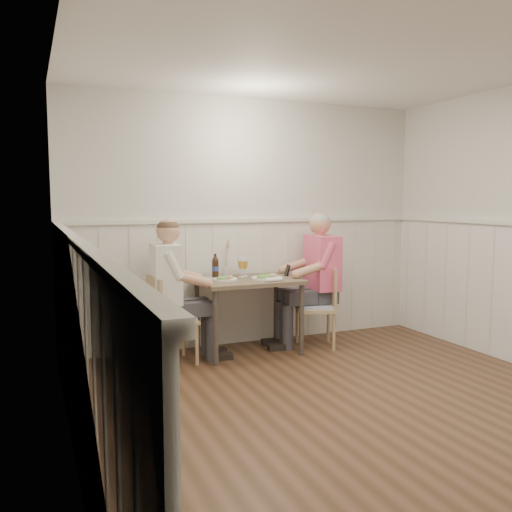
# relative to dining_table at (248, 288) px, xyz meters

# --- Properties ---
(ground_plane) EXTENTS (4.50, 4.50, 0.00)m
(ground_plane) POSITION_rel_dining_table_xyz_m (0.19, -1.84, -0.65)
(ground_plane) COLOR #442D1B
(room_shell) EXTENTS (4.04, 4.54, 2.60)m
(room_shell) POSITION_rel_dining_table_xyz_m (0.19, -1.84, 0.86)
(room_shell) COLOR silver
(room_shell) RESTS_ON ground
(wainscot) EXTENTS (4.00, 4.49, 1.34)m
(wainscot) POSITION_rel_dining_table_xyz_m (0.19, -1.15, 0.04)
(wainscot) COLOR silver
(wainscot) RESTS_ON ground
(dining_table) EXTENTS (0.99, 0.70, 0.75)m
(dining_table) POSITION_rel_dining_table_xyz_m (0.00, 0.00, 0.00)
(dining_table) COLOR brown
(dining_table) RESTS_ON ground
(chair_right) EXTENTS (0.51, 0.51, 0.84)m
(chair_right) POSITION_rel_dining_table_xyz_m (0.77, -0.10, -0.20)
(chair_right) COLOR tan
(chair_right) RESTS_ON ground
(chair_left) EXTENTS (0.43, 0.43, 0.83)m
(chair_left) POSITION_rel_dining_table_xyz_m (-0.84, -0.07, -0.20)
(chair_left) COLOR tan
(chair_left) RESTS_ON ground
(man_in_pink) EXTENTS (0.69, 0.48, 1.43)m
(man_in_pink) POSITION_rel_dining_table_xyz_m (0.80, 0.01, -0.05)
(man_in_pink) COLOR #3F3F47
(man_in_pink) RESTS_ON ground
(diner_cream) EXTENTS (0.66, 0.46, 1.39)m
(diner_cream) POSITION_rel_dining_table_xyz_m (-0.80, -0.02, -0.07)
(diner_cream) COLOR #3F3F47
(diner_cream) RESTS_ON ground
(plate_man) EXTENTS (0.31, 0.31, 0.08)m
(plate_man) POSITION_rel_dining_table_xyz_m (0.15, -0.10, 0.12)
(plate_man) COLOR white
(plate_man) RESTS_ON dining_table
(plate_diner) EXTENTS (0.25, 0.25, 0.06)m
(plate_diner) POSITION_rel_dining_table_xyz_m (-0.25, 0.01, 0.12)
(plate_diner) COLOR white
(plate_diner) RESTS_ON dining_table
(beer_glass_a) EXTENTS (0.07, 0.07, 0.18)m
(beer_glass_a) POSITION_rel_dining_table_xyz_m (0.03, 0.18, 0.22)
(beer_glass_a) COLOR silver
(beer_glass_a) RESTS_ON dining_table
(beer_glass_b) EXTENTS (0.08, 0.08, 0.20)m
(beer_glass_b) POSITION_rel_dining_table_xyz_m (-0.02, 0.13, 0.23)
(beer_glass_b) COLOR silver
(beer_glass_b) RESTS_ON dining_table
(beer_bottle) EXTENTS (0.07, 0.07, 0.25)m
(beer_bottle) POSITION_rel_dining_table_xyz_m (-0.28, 0.19, 0.21)
(beer_bottle) COLOR black
(beer_bottle) RESTS_ON dining_table
(rolled_napkin) EXTENTS (0.18, 0.05, 0.04)m
(rolled_napkin) POSITION_rel_dining_table_xyz_m (0.16, -0.26, 0.12)
(rolled_napkin) COLOR white
(rolled_napkin) RESTS_ON dining_table
(grass_vase) EXTENTS (0.05, 0.05, 0.40)m
(grass_vase) POSITION_rel_dining_table_xyz_m (-0.13, 0.29, 0.28)
(grass_vase) COLOR silver
(grass_vase) RESTS_ON dining_table
(gingham_mat) EXTENTS (0.34, 0.29, 0.01)m
(gingham_mat) POSITION_rel_dining_table_xyz_m (-0.31, 0.18, 0.10)
(gingham_mat) COLOR #5B72A6
(gingham_mat) RESTS_ON dining_table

